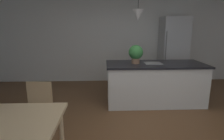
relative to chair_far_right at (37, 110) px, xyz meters
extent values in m
cube|color=brown|center=(1.63, -0.04, -0.49)|extent=(10.00, 8.40, 0.04)
cube|color=silver|center=(1.63, 3.22, 0.88)|extent=(10.00, 0.12, 2.70)
cylinder|color=#D1B284|center=(0.45, -0.45, -0.11)|extent=(0.06, 0.06, 0.72)
cube|color=tan|center=(0.00, -0.05, -0.04)|extent=(0.43, 0.43, 0.04)
cube|color=white|center=(0.00, -0.05, -0.01)|extent=(0.39, 0.39, 0.03)
cube|color=tan|center=(0.01, 0.13, 0.19)|extent=(0.38, 0.06, 0.42)
cylinder|color=tan|center=(0.15, -0.23, -0.27)|extent=(0.04, 0.04, 0.41)
cylinder|color=tan|center=(-0.19, -0.20, -0.27)|extent=(0.04, 0.04, 0.41)
cylinder|color=tan|center=(0.18, 0.10, -0.27)|extent=(0.04, 0.04, 0.41)
cylinder|color=tan|center=(-0.16, 0.13, -0.27)|extent=(0.04, 0.04, 0.41)
cube|color=silver|center=(2.11, 1.36, -0.03)|extent=(2.08, 0.87, 0.88)
cube|color=black|center=(2.11, 1.36, 0.41)|extent=(2.14, 0.93, 0.04)
cube|color=gray|center=(2.06, 1.36, 0.43)|extent=(0.36, 0.30, 0.01)
cube|color=#B2B5B7|center=(3.03, 2.82, 0.51)|extent=(0.74, 0.64, 1.96)
cylinder|color=#4C4C4C|center=(2.70, 2.48, 0.51)|extent=(0.02, 0.02, 1.18)
cone|color=#B7B7B7|center=(1.70, 1.36, 1.44)|extent=(0.22, 0.22, 0.23)
cylinder|color=#8C664C|center=(1.68, 1.36, 0.48)|extent=(0.17, 0.17, 0.11)
sphere|color=#387F3D|center=(1.68, 1.36, 0.67)|extent=(0.31, 0.31, 0.31)
camera|label=1|loc=(1.00, -2.59, 1.19)|focal=29.89mm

